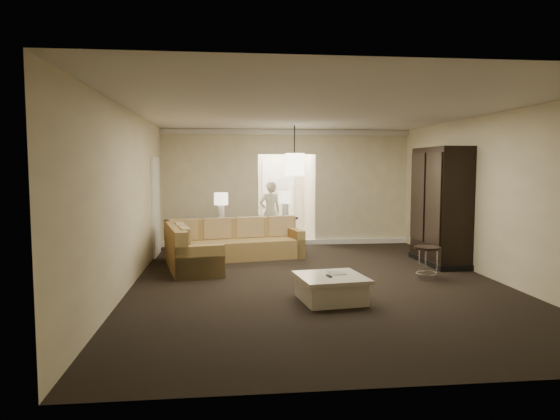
{
  "coord_description": "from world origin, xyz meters",
  "views": [
    {
      "loc": [
        -1.5,
        -8.03,
        1.91
      ],
      "look_at": [
        -0.48,
        1.2,
        1.1
      ],
      "focal_mm": 32.0,
      "sensor_mm": 36.0,
      "label": 1
    }
  ],
  "objects": [
    {
      "name": "wall_back",
      "position": [
        0.0,
        4.0,
        1.4
      ],
      "size": [
        6.0,
        0.04,
        2.8
      ],
      "primitive_type": "cube",
      "color": "#BCAF8E",
      "rests_on": "ground"
    },
    {
      "name": "person",
      "position": [
        -0.38,
        4.3,
        0.86
      ],
      "size": [
        0.71,
        0.57,
        1.71
      ],
      "primitive_type": "imported",
      "rotation": [
        0.0,
        0.0,
        3.43
      ],
      "color": "beige",
      "rests_on": "ground"
    },
    {
      "name": "console_table",
      "position": [
        -0.85,
        3.11,
        0.45
      ],
      "size": [
        2.01,
        0.94,
        0.76
      ],
      "rotation": [
        0.0,
        0.0,
        0.26
      ],
      "color": "black",
      "rests_on": "ground"
    },
    {
      "name": "crown_molding",
      "position": [
        0.0,
        3.95,
        2.73
      ],
      "size": [
        6.0,
        0.1,
        0.12
      ],
      "primitive_type": "cube",
      "color": "silver",
      "rests_on": "wall_back"
    },
    {
      "name": "table_lamp_right",
      "position": [
        -0.12,
        3.3,
        1.14
      ],
      "size": [
        0.3,
        0.3,
        0.58
      ],
      "color": "white",
      "rests_on": "console_table"
    },
    {
      "name": "ground",
      "position": [
        0.0,
        0.0,
        0.0
      ],
      "size": [
        8.0,
        8.0,
        0.0
      ],
      "primitive_type": "plane",
      "color": "black",
      "rests_on": "ground"
    },
    {
      "name": "wall_left",
      "position": [
        -3.0,
        0.0,
        1.4
      ],
      "size": [
        0.04,
        8.0,
        2.8
      ],
      "primitive_type": "cube",
      "color": "#BCAF8E",
      "rests_on": "ground"
    },
    {
      "name": "armoire",
      "position": [
        2.69,
        1.28,
        1.09
      ],
      "size": [
        0.68,
        1.58,
        2.28
      ],
      "color": "black",
      "rests_on": "ground"
    },
    {
      "name": "drink_table",
      "position": [
        1.9,
        -0.01,
        0.4
      ],
      "size": [
        0.44,
        0.44,
        0.56
      ],
      "rotation": [
        0.0,
        0.0,
        -0.03
      ],
      "color": "black",
      "rests_on": "ground"
    },
    {
      "name": "table_lamp_left",
      "position": [
        -1.59,
        2.91,
        1.14
      ],
      "size": [
        0.3,
        0.3,
        0.58
      ],
      "color": "white",
      "rests_on": "console_table"
    },
    {
      "name": "side_door",
      "position": [
        -2.97,
        2.8,
        1.05
      ],
      "size": [
        0.05,
        0.9,
        2.1
      ],
      "primitive_type": "cube",
      "color": "white",
      "rests_on": "ground"
    },
    {
      "name": "foyer",
      "position": [
        0.0,
        5.34,
        1.3
      ],
      "size": [
        1.44,
        2.02,
        2.8
      ],
      "color": "beige",
      "rests_on": "ground"
    },
    {
      "name": "sectional_sofa",
      "position": [
        -1.57,
        1.84,
        0.33
      ],
      "size": [
        2.92,
        2.65,
        0.84
      ],
      "rotation": [
        0.0,
        0.0,
        0.2
      ],
      "color": "brown",
      "rests_on": "ground"
    },
    {
      "name": "wall_right",
      "position": [
        3.0,
        0.0,
        1.4
      ],
      "size": [
        0.04,
        8.0,
        2.8
      ],
      "primitive_type": "cube",
      "color": "#BCAF8E",
      "rests_on": "ground"
    },
    {
      "name": "wall_front",
      "position": [
        0.0,
        -4.0,
        1.4
      ],
      "size": [
        6.0,
        0.04,
        2.8
      ],
      "primitive_type": "cube",
      "color": "#BCAF8E",
      "rests_on": "ground"
    },
    {
      "name": "ceiling",
      "position": [
        0.0,
        0.0,
        2.8
      ],
      "size": [
        6.0,
        8.0,
        0.02
      ],
      "primitive_type": "cube",
      "color": "silver",
      "rests_on": "wall_back"
    },
    {
      "name": "pendant_light",
      "position": [
        0.0,
        2.7,
        1.95
      ],
      "size": [
        0.38,
        0.38,
        1.09
      ],
      "color": "black",
      "rests_on": "ceiling"
    },
    {
      "name": "coffee_table",
      "position": [
        -0.02,
        -1.2,
        0.19
      ],
      "size": [
        1.03,
        1.03,
        0.38
      ],
      "rotation": [
        0.0,
        0.0,
        0.13
      ],
      "color": "beige",
      "rests_on": "ground"
    },
    {
      "name": "baseboard",
      "position": [
        0.0,
        3.95,
        0.06
      ],
      "size": [
        6.0,
        0.1,
        0.12
      ],
      "primitive_type": "cube",
      "color": "silver",
      "rests_on": "ground"
    }
  ]
}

